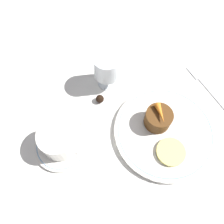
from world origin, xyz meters
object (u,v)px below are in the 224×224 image
at_px(dinner_plate, 165,131).
at_px(coffee_cup, 59,139).
at_px(wine_glass, 107,68).
at_px(dessert_cake, 159,118).
at_px(fork, 204,84).

distance_m(dinner_plate, coffee_cup, 0.28).
relative_size(dinner_plate, wine_glass, 2.38).
relative_size(coffee_cup, dessert_cake, 1.74).
relative_size(dinner_plate, dessert_cake, 3.84).
height_order(dinner_plate, wine_glass, wine_glass).
height_order(coffee_cup, dessert_cake, coffee_cup).
height_order(coffee_cup, fork, coffee_cup).
bearing_deg(dessert_cake, wine_glass, 95.81).
bearing_deg(coffee_cup, wine_glass, 19.23).
xyz_separation_m(fork, dessert_cake, (-0.20, -0.00, 0.04)).
distance_m(fork, dessert_cake, 0.20).
height_order(fork, dessert_cake, dessert_cake).
height_order(wine_glass, fork, wine_glass).
xyz_separation_m(coffee_cup, wine_glass, (0.21, 0.07, 0.03)).
bearing_deg(dinner_plate, wine_glass, 94.73).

